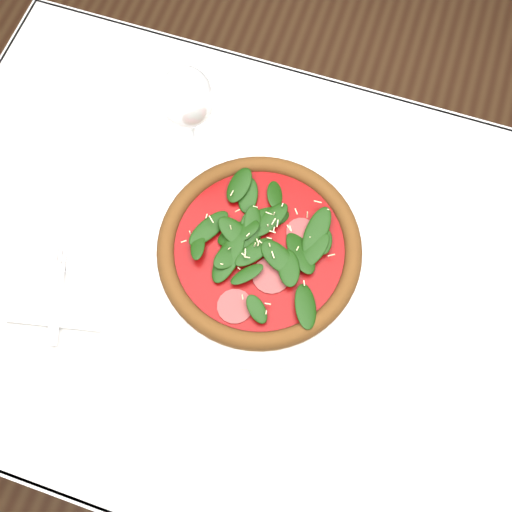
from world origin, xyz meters
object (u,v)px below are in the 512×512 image
(plate, at_px, (259,252))
(wine_glass, at_px, (187,100))
(pizza, at_px, (259,247))
(napkin, at_px, (58,305))

(plate, distance_m, wine_glass, 0.26)
(pizza, distance_m, napkin, 0.33)
(napkin, bearing_deg, wine_glass, 72.34)
(wine_glass, relative_size, napkin, 1.36)
(plate, xyz_separation_m, napkin, (-0.27, -0.18, -0.00))
(pizza, bearing_deg, plate, 116.57)
(plate, distance_m, pizza, 0.02)
(pizza, height_order, wine_glass, wine_glass)
(pizza, distance_m, wine_glass, 0.25)
(pizza, xyz_separation_m, napkin, (-0.27, -0.18, -0.02))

